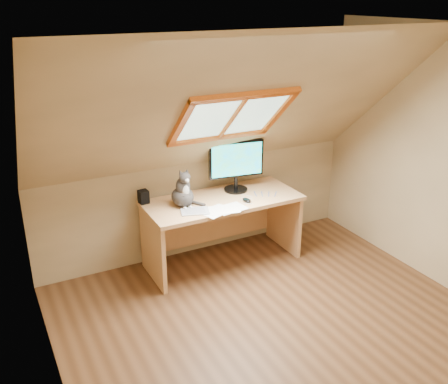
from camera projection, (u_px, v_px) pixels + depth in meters
ground at (291, 339)px, 4.06m from camera, size 3.50×3.50×0.00m
room_shell at (309, 177)px, 3.45m from camera, size 3.52×3.52×2.41m
desk at (219, 216)px, 5.10m from camera, size 1.56×0.68×0.71m
monitor at (236, 163)px, 5.05m from camera, size 0.57×0.24×0.53m
cat at (183, 192)px, 4.75m from camera, size 0.22×0.27×0.39m
desk_speaker at (144, 197)px, 4.84m from camera, size 0.10×0.10×0.13m
graphics_tablet at (195, 211)px, 4.66m from camera, size 0.31×0.26×0.01m
mouse at (247, 200)px, 4.88m from camera, size 0.07×0.12×0.04m
papers at (225, 210)px, 4.70m from camera, size 0.35×0.30×0.01m
cables at (258, 196)px, 5.01m from camera, size 0.51×0.26×0.01m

